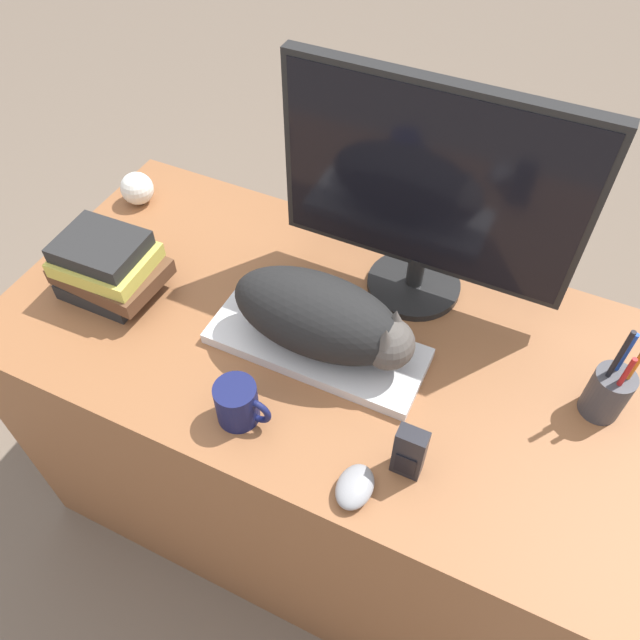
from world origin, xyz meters
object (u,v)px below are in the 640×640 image
Objects in this scene: monitor at (428,191)px; pen_cup at (608,392)px; book_stack at (108,267)px; cat at (324,318)px; baseball at (137,188)px; phone at (409,453)px; keyboard at (317,346)px; coffee_mug at (238,403)px; computer_mouse at (355,487)px.

monitor is 2.63× the size of pen_cup.
pen_cup reaches higher than book_stack.
cat is 0.48m from book_stack.
phone reaches higher than baseball.
keyboard is 4.01× the size of coffee_mug.
cat is 4.25× the size of computer_mouse.
phone is (0.25, -0.17, 0.04)m from keyboard.
computer_mouse is 0.38× the size of book_stack.
phone is 0.52× the size of book_stack.
phone is (0.06, 0.07, 0.04)m from computer_mouse.
monitor reaches higher than keyboard.
pen_cup reaches higher than coffee_mug.
pen_cup is 0.99m from book_stack.
baseball is at bearing 115.70° from book_stack.
coffee_mug is at bearing -110.38° from cat.
book_stack is (-0.65, 0.21, 0.05)m from computer_mouse.
pen_cup is (0.51, 0.10, -0.05)m from cat.
book_stack is (-0.48, -0.04, -0.04)m from cat.
cat is 0.31m from computer_mouse.
computer_mouse is at bearing -54.89° from cat.
cat is 4.59× the size of baseball.
book_stack is (-0.58, -0.28, -0.19)m from monitor.
monitor is at bearing 160.58° from pen_cup.
pen_cup is (0.58, 0.29, 0.01)m from coffee_mug.
coffee_mug is at bearing -111.52° from monitor.
book_stack reaches higher than keyboard.
book_stack is (-0.99, -0.13, 0.01)m from pen_cup.
pen_cup is at bearing -19.42° from monitor.
cat is at bearing 125.11° from computer_mouse.
phone is (0.23, -0.17, -0.05)m from cat.
phone is (0.13, -0.41, -0.20)m from monitor.
phone is at bearing 5.66° from coffee_mug.
baseball is (-0.70, -0.01, -0.22)m from monitor.
keyboard is 1.95× the size of pen_cup.
keyboard is 0.36m from monitor.
book_stack reaches higher than computer_mouse.
phone is (0.84, -0.40, 0.02)m from baseball.
coffee_mug is (-0.24, 0.04, 0.03)m from computer_mouse.
pen_cup is 2.80× the size of baseball.
pen_cup is 0.99× the size of book_stack.
baseball reaches higher than computer_mouse.
coffee_mug reaches higher than baseball.
computer_mouse is 0.74× the size of phone.
cat is at bearing -169.39° from pen_cup.
cat is 1.64× the size of pen_cup.
computer_mouse is 0.68m from book_stack.
phone is (0.31, 0.03, 0.01)m from coffee_mug.
keyboard is 0.31m from computer_mouse.
coffee_mug is at bearing 169.66° from computer_mouse.
baseball is at bearing 154.64° from phone.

